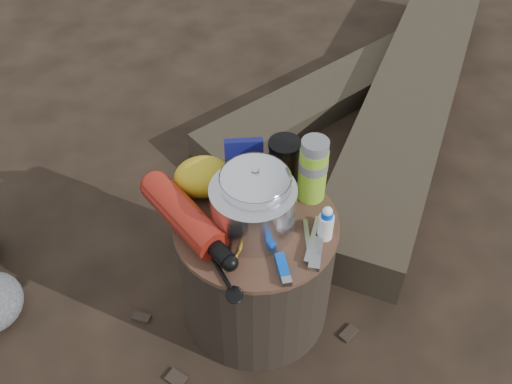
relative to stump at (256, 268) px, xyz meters
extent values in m
plane|color=black|center=(0.00, 0.00, -0.19)|extent=(60.00, 60.00, 0.00)
cylinder|color=black|center=(0.00, 0.00, 0.00)|extent=(0.41, 0.41, 0.37)
cube|color=#352D21|center=(0.75, 0.79, -0.11)|extent=(1.20, 1.70, 0.15)
cube|color=#352D21|center=(0.42, 0.90, -0.14)|extent=(1.10, 0.76, 0.10)
cylinder|color=silver|center=(-0.01, -0.01, 0.25)|extent=(0.21, 0.21, 0.12)
cylinder|color=white|center=(0.00, 0.01, 0.27)|extent=(0.17, 0.17, 0.17)
cylinder|color=#89C72A|center=(0.15, 0.07, 0.28)|extent=(0.07, 0.07, 0.18)
cylinder|color=black|center=(0.10, 0.14, 0.25)|extent=(0.08, 0.08, 0.12)
ellipsoid|color=gold|center=(-0.12, 0.13, 0.24)|extent=(0.15, 0.12, 0.10)
cube|color=#0F1257|center=(0.00, 0.16, 0.25)|extent=(0.10, 0.03, 0.12)
cube|color=blue|center=(0.04, -0.15, 0.20)|extent=(0.02, 0.09, 0.02)
cube|color=#A6A6AA|center=(0.12, -0.12, 0.19)|extent=(0.06, 0.10, 0.01)
cylinder|color=white|center=(0.15, -0.07, 0.23)|extent=(0.04, 0.04, 0.09)
camera|label=1|loc=(-0.15, -0.92, 1.24)|focal=40.19mm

